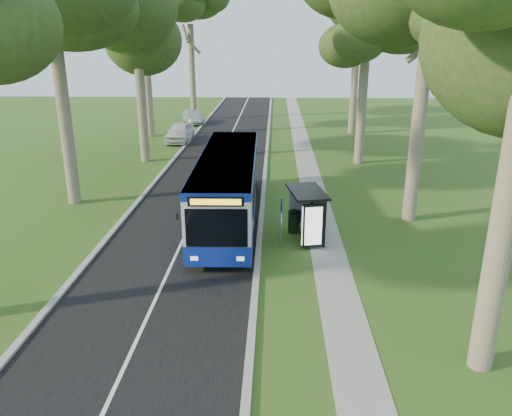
{
  "coord_description": "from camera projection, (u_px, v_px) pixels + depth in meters",
  "views": [
    {
      "loc": [
        0.65,
        -18.12,
        8.78
      ],
      "look_at": [
        -0.15,
        2.8,
        1.6
      ],
      "focal_mm": 35.0,
      "sensor_mm": 36.0,
      "label": 1
    }
  ],
  "objects": [
    {
      "name": "kerb_east",
      "position": [
        263.0,
        193.0,
        29.43
      ],
      "size": [
        0.25,
        100.0,
        0.12
      ],
      "primitive_type": "cube",
      "color": "#9E9B93",
      "rests_on": "ground"
    },
    {
      "name": "bus",
      "position": [
        228.0,
        187.0,
        24.76
      ],
      "size": [
        2.91,
        12.69,
        3.35
      ],
      "rotation": [
        0.0,
        0.0,
        0.02
      ],
      "color": "silver",
      "rests_on": "ground"
    },
    {
      "name": "road",
      "position": [
        204.0,
        193.0,
        29.58
      ],
      "size": [
        7.0,
        100.0,
        0.02
      ],
      "primitive_type": "cube",
      "color": "black",
      "rests_on": "ground"
    },
    {
      "name": "footpath",
      "position": [
        314.0,
        195.0,
        29.34
      ],
      "size": [
        1.5,
        100.0,
        0.02
      ],
      "primitive_type": "cube",
      "color": "gray",
      "rests_on": "ground"
    },
    {
      "name": "ground",
      "position": [
        257.0,
        268.0,
        20.0
      ],
      "size": [
        120.0,
        120.0,
        0.0
      ],
      "primitive_type": "plane",
      "color": "#375B1C",
      "rests_on": "ground"
    },
    {
      "name": "tree_east_c",
      "position": [
        368.0,
        10.0,
        33.37
      ],
      "size": [
        5.2,
        5.2,
        14.14
      ],
      "color": "#7A6B56",
      "rests_on": "ground"
    },
    {
      "name": "car_silver",
      "position": [
        193.0,
        117.0,
        53.21
      ],
      "size": [
        2.93,
        4.45,
        1.38
      ],
      "primitive_type": "imported",
      "rotation": [
        0.0,
        0.0,
        0.38
      ],
      "color": "#95979C",
      "rests_on": "ground"
    },
    {
      "name": "car_white",
      "position": [
        180.0,
        132.0,
        44.03
      ],
      "size": [
        2.13,
        4.98,
        1.68
      ],
      "primitive_type": "imported",
      "rotation": [
        0.0,
        0.0,
        -0.03
      ],
      "color": "silver",
      "rests_on": "ground"
    },
    {
      "name": "bus_stop_sign",
      "position": [
        281.0,
        216.0,
        21.66
      ],
      "size": [
        0.11,
        0.32,
        2.28
      ],
      "rotation": [
        0.0,
        0.0,
        0.16
      ],
      "color": "gray",
      "rests_on": "ground"
    },
    {
      "name": "tree_west_e",
      "position": [
        190.0,
        22.0,
        52.89
      ],
      "size": [
        5.2,
        5.2,
        13.87
      ],
      "color": "#7A6B56",
      "rests_on": "ground"
    },
    {
      "name": "litter_bin",
      "position": [
        294.0,
        221.0,
        23.58
      ],
      "size": [
        0.6,
        0.6,
        1.05
      ],
      "rotation": [
        0.0,
        0.0,
        0.05
      ],
      "color": "black",
      "rests_on": "ground"
    },
    {
      "name": "tree_east_d",
      "position": [
        359.0,
        10.0,
        44.46
      ],
      "size": [
        5.2,
        5.2,
        15.01
      ],
      "color": "#7A6B56",
      "rests_on": "ground"
    },
    {
      "name": "bus_shelter",
      "position": [
        310.0,
        208.0,
        22.09
      ],
      "size": [
        1.92,
        2.91,
        2.31
      ],
      "rotation": [
        0.0,
        0.0,
        0.18
      ],
      "color": "black",
      "rests_on": "ground"
    },
    {
      "name": "centre_line",
      "position": [
        204.0,
        193.0,
        29.57
      ],
      "size": [
        0.12,
        100.0,
        0.0
      ],
      "primitive_type": "cube",
      "color": "white",
      "rests_on": "road"
    },
    {
      "name": "tree_west_c",
      "position": [
        134.0,
        5.0,
        33.82
      ],
      "size": [
        5.2,
        5.2,
        14.67
      ],
      "color": "#7A6B56",
      "rests_on": "ground"
    },
    {
      "name": "kerb_west",
      "position": [
        146.0,
        192.0,
        29.69
      ],
      "size": [
        0.25,
        100.0,
        0.12
      ],
      "primitive_type": "cube",
      "color": "#9E9B93",
      "rests_on": "ground"
    }
  ]
}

